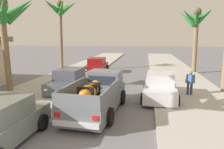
{
  "coord_description": "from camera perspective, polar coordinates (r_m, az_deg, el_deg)",
  "views": [
    {
      "loc": [
        2.05,
        -3.87,
        3.63
      ],
      "look_at": [
        -0.1,
        9.62,
        1.2
      ],
      "focal_mm": 34.09,
      "sensor_mm": 36.0,
      "label": 1
    }
  ],
  "objects": [
    {
      "name": "pickup_truck",
      "position": [
        10.47,
        -3.93,
        -5.53
      ],
      "size": [
        2.47,
        5.33,
        1.8
      ],
      "color": "slate",
      "rests_on": "ground"
    },
    {
      "name": "curb_left",
      "position": [
        17.33,
        -11.36,
        -2.03
      ],
      "size": [
        0.16,
        60.0,
        0.1
      ],
      "primitive_type": "cube",
      "color": "silver",
      "rests_on": "ground"
    },
    {
      "name": "curb_right",
      "position": [
        16.37,
        15.46,
        -2.91
      ],
      "size": [
        0.16,
        60.0,
        0.1
      ],
      "primitive_type": "cube",
      "color": "silver",
      "rests_on": "ground"
    },
    {
      "name": "car_right_near",
      "position": [
        21.65,
        -4.11,
        2.32
      ],
      "size": [
        2.14,
        4.31,
        1.54
      ],
      "color": "maroon",
      "rests_on": "ground"
    },
    {
      "name": "car_right_mid",
      "position": [
        12.88,
        12.71,
        -3.25
      ],
      "size": [
        2.18,
        4.33,
        1.54
      ],
      "color": "silver",
      "rests_on": "ground"
    },
    {
      "name": "sidewalk_left",
      "position": [
        17.67,
        -14.18,
        -1.88
      ],
      "size": [
        4.65,
        60.0,
        0.12
      ],
      "primitive_type": "cube",
      "color": "#B2AFA8",
      "rests_on": "ground"
    },
    {
      "name": "palm_tree_left_mid",
      "position": [
        15.26,
        -27.24,
        14.06
      ],
      "size": [
        4.0,
        3.9,
        6.12
      ],
      "color": "brown",
      "rests_on": "ground"
    },
    {
      "name": "car_left_near",
      "position": [
        14.5,
        -11.37,
        -1.71
      ],
      "size": [
        2.09,
        4.29,
        1.54
      ],
      "color": "#474C56",
      "rests_on": "ground"
    },
    {
      "name": "palm_tree_right_fore",
      "position": [
        22.95,
        21.58,
        13.1
      ],
      "size": [
        3.42,
        3.94,
        6.43
      ],
      "color": "brown",
      "rests_on": "ground"
    },
    {
      "name": "sidewalk_right",
      "position": [
        16.5,
        18.66,
        -2.94
      ],
      "size": [
        4.65,
        60.0,
        0.12
      ],
      "primitive_type": "cube",
      "color": "#B2AFA8",
      "rests_on": "ground"
    },
    {
      "name": "palm_tree_left_fore",
      "position": [
        23.39,
        -13.82,
        15.83
      ],
      "size": [
        4.0,
        3.58,
        7.37
      ],
      "color": "brown",
      "rests_on": "ground"
    },
    {
      "name": "pedestrian",
      "position": [
        13.81,
        20.2,
        -1.88
      ],
      "size": [
        0.57,
        0.44,
        1.59
      ],
      "color": "navy",
      "rests_on": "ground"
    }
  ]
}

